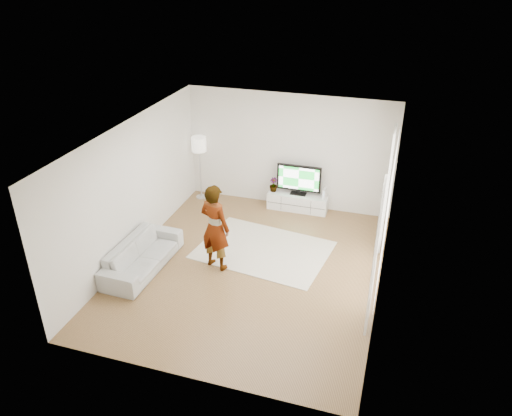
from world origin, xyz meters
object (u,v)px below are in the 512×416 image
(sofa, at_px, (142,255))
(floor_lamp, at_px, (199,147))
(television, at_px, (299,179))
(media_console, at_px, (298,202))
(rug, at_px, (263,250))
(player, at_px, (215,227))

(sofa, distance_m, floor_lamp, 3.48)
(television, bearing_deg, floor_lamp, -177.89)
(television, xyz_separation_m, sofa, (-2.38, -3.40, -0.52))
(media_console, bearing_deg, sofa, -125.19)
(rug, xyz_separation_m, floor_lamp, (-2.25, 1.97, 1.37))
(television, relative_size, rug, 0.40)
(media_console, height_order, player, player)
(sofa, bearing_deg, rug, -55.87)
(media_console, xyz_separation_m, sofa, (-2.38, -3.37, 0.09))
(television, bearing_deg, media_console, -90.00)
(rug, distance_m, sofa, 2.52)
(rug, bearing_deg, sofa, -147.61)
(media_console, bearing_deg, player, -108.89)
(television, bearing_deg, player, -108.72)
(rug, relative_size, player, 1.49)
(rug, height_order, player, player)
(media_console, relative_size, player, 0.81)
(player, distance_m, floor_lamp, 3.25)
(sofa, bearing_deg, player, -69.37)
(player, bearing_deg, media_console, -91.56)
(television, relative_size, sofa, 0.53)
(media_console, xyz_separation_m, rug, (-0.27, -2.03, -0.20))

